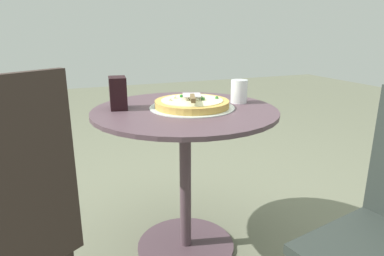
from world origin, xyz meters
TOP-DOWN VIEW (x-y plane):
  - ground_plane at (0.00, 0.00)m, footprint 10.00×10.00m
  - patio_table at (0.00, 0.00)m, footprint 0.81×0.81m
  - pizza_on_tray at (0.01, -0.04)m, footprint 0.37×0.37m
  - pizza_server at (-0.03, -0.02)m, footprint 0.21×0.12m
  - drinking_cup at (0.02, -0.28)m, footprint 0.08×0.08m
  - napkin_dispenser at (0.11, 0.27)m, footprint 0.11×0.08m

SIDE VIEW (x-z plane):
  - ground_plane at x=0.00m, z-range 0.00..0.00m
  - patio_table at x=0.00m, z-range 0.15..0.85m
  - pizza_on_tray at x=0.01m, z-range 0.69..0.74m
  - drinking_cup at x=0.02m, z-range 0.70..0.80m
  - pizza_server at x=-0.03m, z-range 0.74..0.76m
  - napkin_dispenser at x=0.11m, z-range 0.70..0.83m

